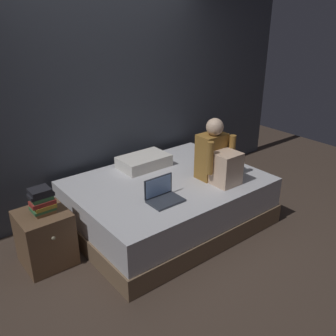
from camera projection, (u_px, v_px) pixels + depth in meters
The scene contains 8 objects.
ground_plane at pixel (171, 242), 3.78m from camera, with size 8.00×8.00×0.00m, color #47382D.
wall_back at pixel (103, 91), 4.10m from camera, with size 5.60×0.10×2.70m, color #424751.
bed at pixel (168, 202), 4.01m from camera, with size 2.00×1.50×0.53m.
nightstand at pixel (45, 238), 3.39m from camera, with size 0.44×0.46×0.53m.
person_sitting at pixel (217, 157), 3.81m from camera, with size 0.39×0.44×0.66m.
laptop at pixel (163, 195), 3.47m from camera, with size 0.32×0.23×0.22m.
pillow at pixel (144, 161), 4.20m from camera, with size 0.56×0.36×0.13m, color silver.
book_stack at pixel (42, 201), 3.24m from camera, with size 0.21×0.17×0.24m.
Camera 1 is at (-1.99, -2.46, 2.21)m, focal length 39.44 mm.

